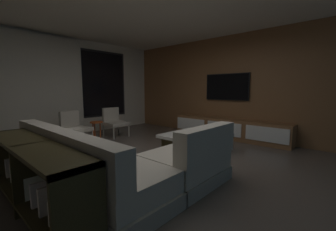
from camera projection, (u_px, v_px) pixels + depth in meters
The scene contains 12 objects.
floor at pixel (156, 167), 3.54m from camera, with size 9.20×9.20×0.00m, color #564C44.
back_wall_with_window at pixel (59, 87), 5.73m from camera, with size 6.60×0.30×2.70m.
media_wall at pixel (237, 87), 5.64m from camera, with size 0.12×7.80×2.70m.
sectional_couch at pixel (116, 165), 2.81m from camera, with size 1.98×2.50×0.82m.
coffee_table at pixel (195, 143), 4.43m from camera, with size 1.16×1.16×0.36m.
book_stack_on_coffee_table at pixel (198, 132), 4.46m from camera, with size 0.30×0.21×0.09m.
accent_chair_near_window at pixel (114, 120), 5.88m from camera, with size 0.55×0.57×0.78m.
accent_chair_by_curtain at pixel (74, 126), 5.02m from camera, with size 0.64×0.66×0.78m.
side_stool at pixel (96, 125), 5.49m from camera, with size 0.32×0.32×0.46m.
media_console at pixel (229, 129), 5.60m from camera, with size 0.46×3.10×0.52m.
mounted_tv at pixel (227, 87), 5.73m from camera, with size 0.05×1.22×0.71m.
console_table_behind_couch at pixel (34, 174), 2.21m from camera, with size 0.40×2.10×0.74m.
Camera 1 is at (-2.40, -2.43, 1.28)m, focal length 22.85 mm.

